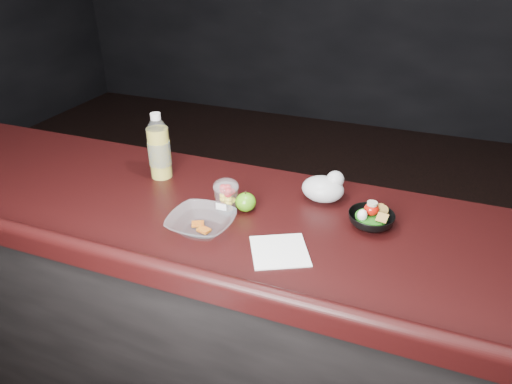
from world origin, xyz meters
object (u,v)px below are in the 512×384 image
lemonade_bottle (159,151)px  green_apple (246,202)px  takeout_bowl (202,223)px  fruit_cup (226,196)px  snack_bowl (371,218)px

lemonade_bottle → green_apple: (0.39, -0.12, -0.07)m
lemonade_bottle → takeout_bowl: (0.31, -0.27, -0.08)m
lemonade_bottle → fruit_cup: 0.37m
green_apple → snack_bowl: 0.40m
snack_bowl → takeout_bowl: bearing=-156.7°
lemonade_bottle → green_apple: 0.41m
fruit_cup → snack_bowl: size_ratio=0.78×
fruit_cup → snack_bowl: bearing=10.4°
fruit_cup → takeout_bowl: bearing=-102.8°
green_apple → takeout_bowl: (-0.08, -0.16, -0.01)m
takeout_bowl → green_apple: bearing=61.5°
snack_bowl → green_apple: bearing=-172.4°
snack_bowl → fruit_cup: bearing=-169.6°
lemonade_bottle → snack_bowl: (0.79, -0.06, -0.08)m
lemonade_bottle → fruit_cup: (0.33, -0.15, -0.04)m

